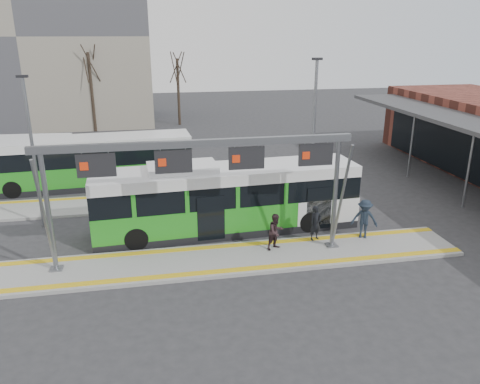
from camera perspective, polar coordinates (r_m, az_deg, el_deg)
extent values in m
plane|color=#2D2D30|center=(20.48, -3.25, -8.52)|extent=(120.00, 120.00, 0.00)
cube|color=gray|center=(20.45, -3.25, -8.33)|extent=(22.00, 3.00, 0.15)
cube|color=gray|center=(27.72, -13.71, -1.34)|extent=(20.00, 3.00, 0.15)
cube|color=gold|center=(21.43, -3.67, -6.74)|extent=(22.00, 0.35, 0.02)
cube|color=gold|center=(19.40, -2.80, -9.65)|extent=(22.00, 0.35, 0.02)
cube|color=gold|center=(28.78, -13.63, -0.40)|extent=(20.00, 0.35, 0.02)
cylinder|color=slate|center=(20.00, -22.32, -2.30)|extent=(0.20, 0.20, 5.05)
cube|color=slate|center=(20.97, -21.47, -8.67)|extent=(0.50, 0.50, 0.06)
cylinder|color=slate|center=(19.36, -22.70, -3.04)|extent=(0.12, 1.46, 4.90)
cylinder|color=slate|center=(21.02, 11.53, -0.21)|extent=(0.20, 0.20, 5.05)
cube|color=slate|center=(21.95, 11.10, -6.37)|extent=(0.50, 0.50, 0.06)
cylinder|color=slate|center=(20.41, 12.25, -0.84)|extent=(0.12, 1.46, 4.90)
cube|color=slate|center=(18.90, -5.17, 5.92)|extent=(13.00, 0.25, 0.30)
cube|color=black|center=(19.12, -17.14, 3.13)|extent=(1.50, 0.12, 0.95)
cube|color=#B8290B|center=(19.11, -18.49, 2.98)|extent=(0.32, 0.02, 0.32)
cube|color=black|center=(19.00, -8.12, 3.70)|extent=(1.50, 0.12, 0.95)
cube|color=#B8290B|center=(18.92, -9.47, 3.56)|extent=(0.32, 0.02, 0.32)
cube|color=black|center=(19.35, 0.80, 4.17)|extent=(1.50, 0.12, 0.95)
cube|color=#B8290B|center=(19.20, -0.47, 4.05)|extent=(0.32, 0.02, 0.32)
cube|color=black|center=(20.15, 9.22, 4.52)|extent=(1.50, 0.12, 0.95)
cube|color=#B8290B|center=(19.94, 8.06, 4.43)|extent=(0.32, 0.02, 0.32)
cylinder|color=slate|center=(28.80, 26.08, 2.34)|extent=(0.14, 0.14, 4.30)
cylinder|color=slate|center=(33.61, 20.15, 5.28)|extent=(0.14, 0.14, 4.30)
cube|color=gray|center=(55.29, -24.12, 16.97)|extent=(24.00, 12.00, 18.00)
cube|color=black|center=(23.58, -1.54, -4.15)|extent=(13.05, 3.47, 0.38)
cube|color=#238D1E|center=(23.27, -1.55, -2.32)|extent=(13.05, 3.47, 1.24)
cube|color=black|center=(22.88, -1.58, 0.38)|extent=(13.04, 3.39, 1.08)
cube|color=white|center=(22.63, -1.60, 2.32)|extent=(13.05, 3.47, 0.54)
cube|color=orange|center=(24.79, 13.13, 3.05)|extent=(0.16, 1.92, 0.30)
cube|color=white|center=(22.17, -7.05, 2.98)|extent=(3.33, 2.10, 0.32)
cylinder|color=black|center=(21.86, -12.53, -5.55)|extent=(1.09, 0.38, 1.08)
cylinder|color=black|center=(24.11, -12.74, -3.19)|extent=(1.09, 0.38, 1.08)
cylinder|color=black|center=(23.45, 8.41, -3.56)|extent=(1.09, 0.38, 1.08)
cylinder|color=black|center=(25.56, 6.36, -1.53)|extent=(1.09, 0.38, 1.08)
cube|color=black|center=(31.59, -17.61, 1.02)|extent=(12.86, 3.42, 0.37)
cube|color=#238D1E|center=(31.36, -17.75, 2.40)|extent=(12.86, 3.42, 1.22)
cube|color=black|center=(31.07, -17.96, 4.42)|extent=(12.86, 3.34, 1.06)
cube|color=white|center=(30.90, -18.11, 5.85)|extent=(12.86, 3.42, 0.53)
cylinder|color=black|center=(31.00, -25.99, 0.29)|extent=(1.08, 0.38, 1.06)
cylinder|color=black|center=(33.26, -25.23, 1.58)|extent=(1.08, 0.38, 1.06)
cylinder|color=black|center=(30.29, -10.58, 1.53)|extent=(1.08, 0.38, 1.06)
cylinder|color=black|center=(32.59, -10.87, 2.76)|extent=(1.08, 0.38, 1.06)
cylinder|color=black|center=(32.69, -24.05, 1.41)|extent=(1.01, 0.36, 0.99)
cylinder|color=black|center=(34.74, -23.06, 2.51)|extent=(1.01, 0.36, 0.99)
imported|color=black|center=(22.13, 9.20, -3.76)|extent=(0.71, 0.58, 1.67)
imported|color=#2C1D20|center=(21.01, 4.39, -4.84)|extent=(1.01, 0.92, 1.67)
imported|color=#1C2633|center=(22.80, 14.92, -3.18)|extent=(1.40, 1.13, 1.90)
cylinder|color=#382B21|center=(48.63, -17.61, 11.46)|extent=(0.28, 0.28, 7.60)
cylinder|color=#382B21|center=(50.46, -7.51, 11.97)|extent=(0.28, 0.28, 6.84)
cylinder|color=slate|center=(24.88, -23.84, 4.11)|extent=(0.16, 0.16, 7.50)
cube|color=black|center=(24.30, -25.04, 12.66)|extent=(0.50, 0.25, 0.12)
cylinder|color=slate|center=(25.17, 8.90, 6.43)|extent=(0.16, 0.16, 8.15)
cube|color=black|center=(24.63, 9.40, 15.72)|extent=(0.50, 0.25, 0.12)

